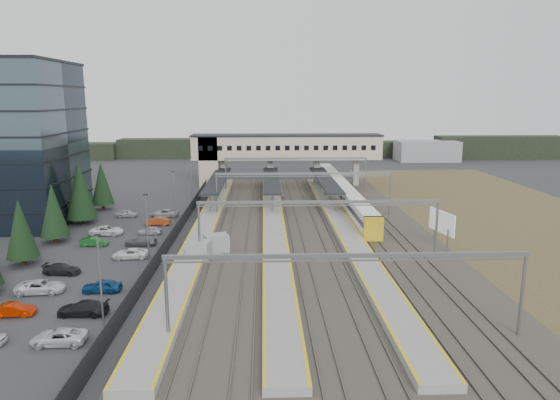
{
  "coord_description": "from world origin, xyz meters",
  "views": [
    {
      "loc": [
        5.6,
        -64.5,
        18.95
      ],
      "look_at": [
        7.96,
        7.84,
        4.0
      ],
      "focal_mm": 32.0,
      "sensor_mm": 36.0,
      "label": 1
    }
  ],
  "objects_px": {
    "relay_cabin_far": "(199,251)",
    "train": "(342,192)",
    "relay_cabin_near": "(216,244)",
    "footbridge": "(274,150)",
    "billboard": "(442,223)"
  },
  "relations": [
    {
      "from": "relay_cabin_near",
      "to": "train",
      "type": "xyz_separation_m",
      "value": [
        20.32,
        30.47,
        0.66
      ]
    },
    {
      "from": "relay_cabin_near",
      "to": "relay_cabin_far",
      "type": "xyz_separation_m",
      "value": [
        -1.78,
        -2.62,
        -0.02
      ]
    },
    {
      "from": "train",
      "to": "billboard",
      "type": "bearing_deg",
      "value": -74.04
    },
    {
      "from": "train",
      "to": "relay_cabin_far",
      "type": "bearing_deg",
      "value": -123.74
    },
    {
      "from": "relay_cabin_far",
      "to": "billboard",
      "type": "height_order",
      "value": "billboard"
    },
    {
      "from": "train",
      "to": "relay_cabin_near",
      "type": "bearing_deg",
      "value": -123.7
    },
    {
      "from": "footbridge",
      "to": "train",
      "type": "bearing_deg",
      "value": -53.7
    },
    {
      "from": "relay_cabin_far",
      "to": "footbridge",
      "type": "height_order",
      "value": "footbridge"
    },
    {
      "from": "footbridge",
      "to": "billboard",
      "type": "bearing_deg",
      "value": -65.73
    },
    {
      "from": "relay_cabin_far",
      "to": "train",
      "type": "xyz_separation_m",
      "value": [
        22.1,
        33.08,
        0.68
      ]
    },
    {
      "from": "relay_cabin_near",
      "to": "billboard",
      "type": "xyz_separation_m",
      "value": [
        28.56,
        1.64,
        2.0
      ]
    },
    {
      "from": "relay_cabin_far",
      "to": "footbridge",
      "type": "bearing_deg",
      "value": 78.87
    },
    {
      "from": "relay_cabin_near",
      "to": "footbridge",
      "type": "relative_size",
      "value": 0.08
    },
    {
      "from": "footbridge",
      "to": "train",
      "type": "distance_m",
      "value": 21.64
    },
    {
      "from": "billboard",
      "to": "train",
      "type": "bearing_deg",
      "value": 105.96
    }
  ]
}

